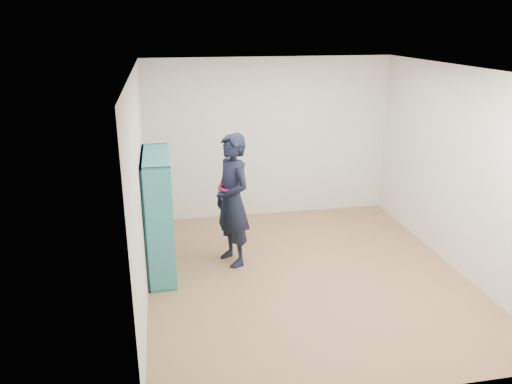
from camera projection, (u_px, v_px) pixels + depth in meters
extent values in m
plane|color=olive|center=(305.00, 275.00, 6.46)|extent=(4.50, 4.50, 0.00)
plane|color=white|center=(313.00, 69.00, 5.62)|extent=(4.50, 4.50, 0.00)
cube|color=silver|center=(140.00, 189.00, 5.69)|extent=(0.02, 4.50, 2.60)
cube|color=silver|center=(459.00, 171.00, 6.40)|extent=(0.02, 4.50, 2.60)
cube|color=silver|center=(269.00, 139.00, 8.13)|extent=(4.00, 0.02, 2.60)
cube|color=silver|center=(390.00, 263.00, 3.95)|extent=(4.00, 0.02, 2.60)
cube|color=teal|center=(159.00, 232.00, 5.81)|extent=(0.34, 0.02, 1.57)
cube|color=teal|center=(159.00, 199.00, 6.89)|extent=(0.34, 0.02, 1.57)
cube|color=teal|center=(163.00, 269.00, 6.60)|extent=(0.34, 1.18, 0.02)
cube|color=teal|center=(155.00, 155.00, 6.10)|extent=(0.34, 1.18, 0.02)
cube|color=teal|center=(146.00, 215.00, 6.32)|extent=(0.02, 1.18, 1.57)
cube|color=teal|center=(159.00, 220.00, 6.18)|extent=(0.32, 0.02, 1.52)
cube|color=teal|center=(159.00, 209.00, 6.53)|extent=(0.32, 0.02, 1.52)
cube|color=teal|center=(161.00, 241.00, 6.47)|extent=(0.32, 1.13, 0.02)
cube|color=teal|center=(159.00, 214.00, 6.35)|extent=(0.32, 1.13, 0.02)
cube|color=teal|center=(157.00, 186.00, 6.23)|extent=(0.32, 1.13, 0.02)
cube|color=beige|center=(164.00, 278.00, 6.23)|extent=(0.22, 0.14, 0.08)
cube|color=black|center=(163.00, 245.00, 6.03)|extent=(0.18, 0.16, 0.26)
cube|color=maroon|center=(161.00, 217.00, 5.91)|extent=(0.18, 0.16, 0.24)
cube|color=silver|center=(159.00, 191.00, 5.86)|extent=(0.22, 0.14, 0.08)
cube|color=navy|center=(164.00, 261.00, 6.51)|extent=(0.18, 0.16, 0.24)
cube|color=brown|center=(162.00, 232.00, 6.37)|extent=(0.18, 0.16, 0.29)
cube|color=#BFB28C|center=(160.00, 210.00, 6.33)|extent=(0.22, 0.14, 0.08)
cube|color=#26594C|center=(159.00, 178.00, 6.14)|extent=(0.18, 0.16, 0.22)
cube|color=beige|center=(164.00, 247.00, 6.85)|extent=(0.18, 0.16, 0.29)
cube|color=black|center=(162.00, 227.00, 6.80)|extent=(0.22, 0.14, 0.08)
cube|color=maroon|center=(160.00, 195.00, 6.61)|extent=(0.18, 0.16, 0.26)
cube|color=silver|center=(159.00, 169.00, 6.49)|extent=(0.18, 0.16, 0.23)
imported|color=black|center=(232.00, 200.00, 6.54)|extent=(0.63, 0.76, 1.78)
torus|color=#A10C35|center=(232.00, 187.00, 6.48)|extent=(0.48, 0.48, 0.04)
cube|color=silver|center=(220.00, 192.00, 6.49)|extent=(0.05, 0.10, 0.13)
cube|color=black|center=(220.00, 192.00, 6.49)|extent=(0.05, 0.10, 0.13)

